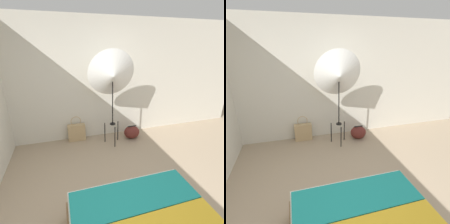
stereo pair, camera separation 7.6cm
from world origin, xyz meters
TOP-DOWN VIEW (x-y plane):
  - wall_back at (0.00, 2.46)m, footprint 8.00×0.05m
  - photo_umbrella at (0.46, 1.97)m, footprint 0.95×0.43m
  - tote_bag at (-0.28, 2.32)m, footprint 0.38×0.13m
  - duffel_bag at (0.95, 2.06)m, footprint 0.36×0.30m

SIDE VIEW (x-z plane):
  - duffel_bag at x=0.95m, z-range 0.00..0.30m
  - tote_bag at x=-0.28m, z-range -0.09..0.49m
  - wall_back at x=0.00m, z-range 0.00..2.60m
  - photo_umbrella at x=0.46m, z-range 0.50..2.48m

